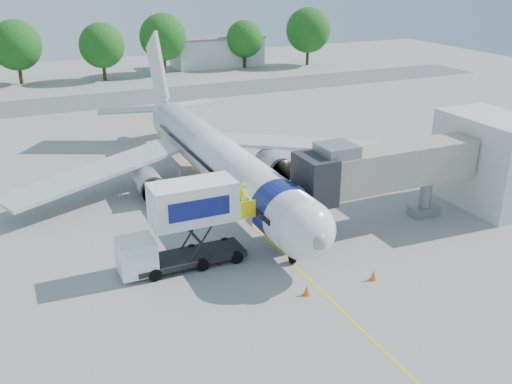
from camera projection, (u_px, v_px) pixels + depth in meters
name	position (u px, v px, depth m)	size (l,w,h in m)	color
ground	(235.00, 208.00, 44.26)	(160.00, 160.00, 0.00)	gray
guidance_line	(235.00, 208.00, 44.26)	(0.15, 70.00, 0.01)	yellow
taxiway_strip	(121.00, 99.00, 79.74)	(120.00, 10.00, 0.01)	#59595B
aircraft	(216.00, 157.00, 46.64)	(34.17, 37.73, 11.35)	silver
jet_bridge	(378.00, 169.00, 39.78)	(13.90, 3.20, 6.60)	gray
terminal_stub	(490.00, 161.00, 44.11)	(5.00, 8.00, 7.00)	beige
catering_hiloader	(184.00, 226.00, 34.92)	(8.51, 2.44, 5.50)	black
ground_tug	(387.00, 338.00, 27.73)	(3.87, 2.07, 1.53)	white
safety_cone_a	(373.00, 275.00, 34.22)	(0.40, 0.40, 0.64)	orange
safety_cone_b	(307.00, 290.00, 32.66)	(0.40, 0.40, 0.63)	orange
outbuilding_right	(217.00, 51.00, 104.04)	(16.40, 7.40, 5.30)	beige
tree_c	(16.00, 45.00, 87.25)	(7.69, 7.69, 9.81)	#382314
tree_d	(102.00, 45.00, 90.26)	(7.11, 7.11, 9.06)	#382314
tree_e	(163.00, 37.00, 95.63)	(7.85, 7.85, 10.01)	#382314
tree_f	(245.00, 39.00, 101.49)	(6.54, 6.54, 8.34)	#382314
tree_g	(308.00, 30.00, 103.68)	(8.10, 8.10, 10.33)	#382314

